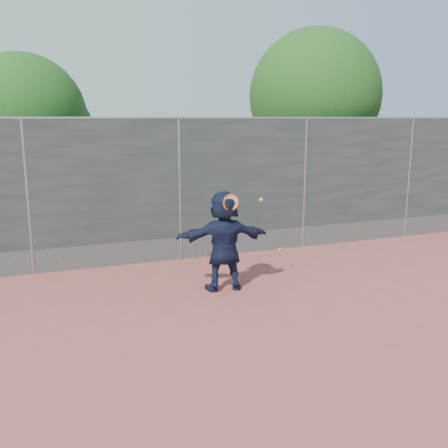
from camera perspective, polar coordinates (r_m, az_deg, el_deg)
name	(u,v)px	position (r m, az deg, el deg)	size (l,w,h in m)	color
ground	(244,318)	(7.78, 2.30, -10.68)	(80.00, 80.00, 0.00)	#9E4C42
player	(224,241)	(8.77, 0.00, -1.90)	(1.66, 0.53, 1.79)	#141C38
ball_ground	(280,249)	(11.59, 6.42, -2.88)	(0.07, 0.07, 0.07)	#BBE132
fence	(180,187)	(10.58, -5.09, 4.27)	(20.00, 0.06, 3.03)	#38423D
swing_action	(234,203)	(8.48, 1.13, 2.40)	(0.73, 0.15, 0.51)	#F05116
tree_right	(319,100)	(14.46, 10.85, 13.77)	(3.78, 3.60, 5.39)	#382314
tree_left	(30,121)	(13.15, -21.27, 10.97)	(3.15, 3.00, 4.53)	#382314
weed_clump	(195,253)	(10.85, -3.28, -3.32)	(0.68, 0.07, 0.30)	#387226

